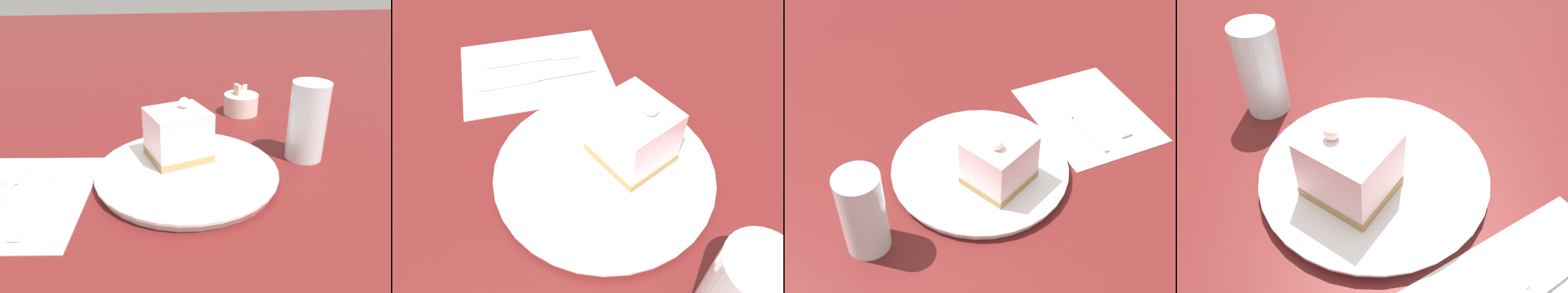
% 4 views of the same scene
% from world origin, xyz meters
% --- Properties ---
extents(ground_plane, '(4.00, 4.00, 0.00)m').
position_xyz_m(ground_plane, '(0.00, 0.00, 0.00)').
color(ground_plane, '#5B1919').
extents(plate, '(0.28, 0.28, 0.02)m').
position_xyz_m(plate, '(-0.04, -0.04, 0.01)').
color(plate, white).
rests_on(plate, ground_plane).
extents(cake_slice, '(0.11, 0.11, 0.10)m').
position_xyz_m(cake_slice, '(-0.05, -0.00, 0.05)').
color(cake_slice, '#AD8451').
rests_on(cake_slice, plate).
extents(napkin, '(0.21, 0.26, 0.00)m').
position_xyz_m(napkin, '(-0.28, -0.07, 0.00)').
color(napkin, white).
rests_on(napkin, ground_plane).
extents(fork, '(0.03, 0.16, 0.00)m').
position_xyz_m(fork, '(-0.30, -0.05, 0.01)').
color(fork, '#B2B2B7').
rests_on(fork, napkin).
extents(knife, '(0.03, 0.19, 0.00)m').
position_xyz_m(knife, '(-0.25, -0.09, 0.01)').
color(knife, '#B2B2B7').
rests_on(knife, napkin).
extents(drinking_glass, '(0.06, 0.06, 0.13)m').
position_xyz_m(drinking_glass, '(0.16, 0.00, 0.07)').
color(drinking_glass, silver).
rests_on(drinking_glass, ground_plane).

